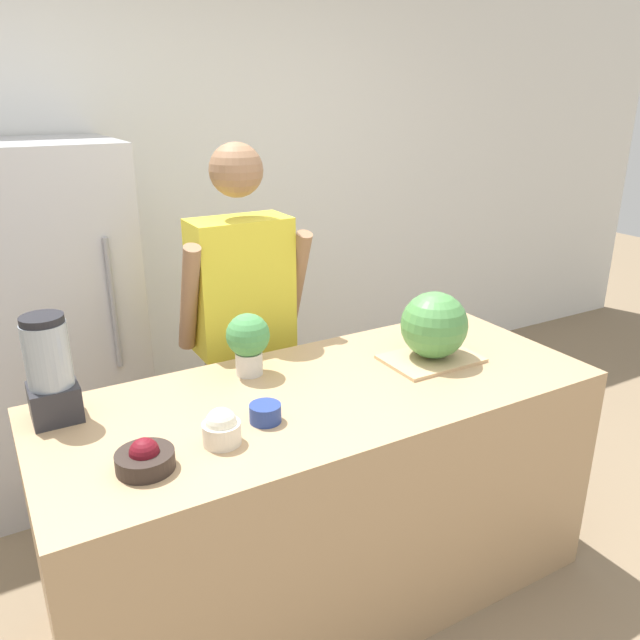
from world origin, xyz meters
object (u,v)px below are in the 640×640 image
(watermelon, at_px, (434,325))
(bowl_cream, at_px, (221,428))
(person, at_px, (244,335))
(bowl_small_blue, at_px, (265,413))
(potted_plant, at_px, (248,340))
(blender, at_px, (50,371))
(bowl_cherries, at_px, (145,458))
(refrigerator, at_px, (50,324))

(watermelon, bearing_deg, bowl_cream, -169.49)
(person, xyz_separation_m, bowl_small_blue, (-0.25, -0.76, 0.04))
(bowl_cream, xyz_separation_m, potted_plant, (0.27, 0.41, 0.09))
(bowl_small_blue, xyz_separation_m, blender, (-0.58, 0.35, 0.14))
(person, xyz_separation_m, watermelon, (0.53, -0.64, 0.16))
(bowl_small_blue, distance_m, blender, 0.69)
(blender, bearing_deg, person, 26.30)
(person, bearing_deg, bowl_cream, -117.23)
(bowl_cherries, height_order, bowl_cream, bowl_cream)
(refrigerator, bearing_deg, bowl_small_blue, -72.19)
(refrigerator, bearing_deg, blender, -96.17)
(potted_plant, bearing_deg, watermelon, -19.05)
(watermelon, bearing_deg, bowl_small_blue, -171.17)
(watermelon, bearing_deg, bowl_cherries, -170.53)
(refrigerator, height_order, potted_plant, refrigerator)
(refrigerator, xyz_separation_m, bowl_cream, (0.29, -1.49, 0.09))
(person, bearing_deg, refrigerator, 136.73)
(refrigerator, bearing_deg, potted_plant, -62.46)
(bowl_cherries, bearing_deg, blender, 111.71)
(bowl_cream, bearing_deg, bowl_small_blue, 17.99)
(watermelon, relative_size, potted_plant, 1.10)
(bowl_small_blue, relative_size, blender, 0.29)
(refrigerator, height_order, blender, refrigerator)
(bowl_cream, distance_m, blender, 0.59)
(bowl_cherries, height_order, blender, blender)
(bowl_cherries, distance_m, bowl_cream, 0.24)
(bowl_small_blue, height_order, potted_plant, potted_plant)
(bowl_small_blue, bearing_deg, bowl_cherries, -169.30)
(refrigerator, height_order, bowl_small_blue, refrigerator)
(bowl_small_blue, bearing_deg, potted_plant, 74.16)
(watermelon, relative_size, blender, 0.74)
(bowl_small_blue, distance_m, potted_plant, 0.39)
(watermelon, bearing_deg, refrigerator, 133.45)
(blender, relative_size, potted_plant, 1.49)
(person, distance_m, bowl_cherries, 1.07)
(bowl_cream, height_order, blender, blender)
(bowl_cherries, distance_m, blender, 0.48)
(person, relative_size, bowl_small_blue, 16.52)
(refrigerator, bearing_deg, bowl_cherries, -87.93)
(refrigerator, xyz_separation_m, watermelon, (1.24, -1.31, 0.19))
(refrigerator, distance_m, watermelon, 1.82)
(person, xyz_separation_m, potted_plant, (-0.15, -0.41, 0.15))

